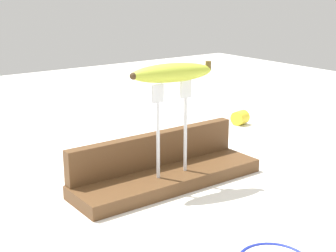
% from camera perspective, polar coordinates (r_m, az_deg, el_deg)
% --- Properties ---
extents(ground_plane, '(3.00, 3.00, 0.00)m').
position_cam_1_polar(ground_plane, '(1.05, 0.00, -6.74)').
color(ground_plane, silver).
extents(wooden_board, '(0.42, 0.12, 0.03)m').
position_cam_1_polar(wooden_board, '(1.04, 0.00, -6.03)').
color(wooden_board, brown).
rests_on(wooden_board, ground).
extents(board_backstop, '(0.41, 0.02, 0.07)m').
position_cam_1_polar(board_backstop, '(1.06, -1.57, -2.72)').
color(board_backstop, brown).
rests_on(board_backstop, wooden_board).
extents(fork_stand_center, '(0.10, 0.01, 0.19)m').
position_cam_1_polar(fork_stand_center, '(0.99, 0.47, 0.65)').
color(fork_stand_center, silver).
rests_on(fork_stand_center, wooden_board).
extents(banana_raised_center, '(0.18, 0.08, 0.04)m').
position_cam_1_polar(banana_raised_center, '(0.97, 0.48, 6.17)').
color(banana_raised_center, '#B2C138').
rests_on(banana_raised_center, fork_stand_center).
extents(banana_chunk_near, '(0.05, 0.05, 0.04)m').
position_cam_1_polar(banana_chunk_near, '(1.50, 8.33, 0.97)').
color(banana_chunk_near, yellow).
rests_on(banana_chunk_near, ground).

